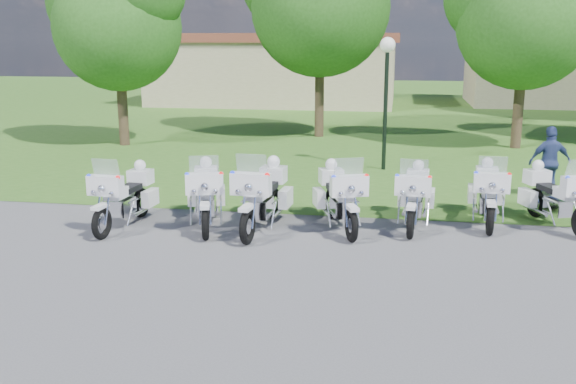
% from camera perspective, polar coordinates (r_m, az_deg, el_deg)
% --- Properties ---
extents(ground, '(100.00, 100.00, 0.00)m').
position_cam_1_polar(ground, '(11.28, 2.22, -6.23)').
color(ground, '#545459').
rests_on(ground, ground).
extents(grass_lawn, '(100.00, 48.00, 0.01)m').
position_cam_1_polar(grass_lawn, '(37.75, 7.73, 7.57)').
color(grass_lawn, '#376720').
rests_on(grass_lawn, ground).
extents(motorcycle_0, '(0.86, 2.31, 1.55)m').
position_cam_1_polar(motorcycle_0, '(13.67, -14.29, -0.30)').
color(motorcycle_0, black).
rests_on(motorcycle_0, ground).
extents(motorcycle_1, '(1.20, 2.35, 1.62)m').
position_cam_1_polar(motorcycle_1, '(13.38, -7.32, -0.15)').
color(motorcycle_1, black).
rests_on(motorcycle_1, ground).
extents(motorcycle_2, '(0.94, 2.53, 1.70)m').
position_cam_1_polar(motorcycle_2, '(13.02, -2.22, -0.28)').
color(motorcycle_2, black).
rests_on(motorcycle_2, ground).
extents(motorcycle_3, '(1.27, 2.29, 1.60)m').
position_cam_1_polar(motorcycle_3, '(13.16, 4.58, -0.34)').
color(motorcycle_3, black).
rests_on(motorcycle_3, ground).
extents(motorcycle_4, '(0.87, 2.29, 1.54)m').
position_cam_1_polar(motorcycle_4, '(13.52, 11.22, -0.30)').
color(motorcycle_4, black).
rests_on(motorcycle_4, ground).
extents(motorcycle_5, '(0.83, 2.31, 1.55)m').
position_cam_1_polar(motorcycle_5, '(14.14, 17.35, -0.04)').
color(motorcycle_5, black).
rests_on(motorcycle_5, ground).
extents(motorcycle_6, '(1.26, 2.19, 1.54)m').
position_cam_1_polar(motorcycle_6, '(14.36, 22.67, -0.29)').
color(motorcycle_6, black).
rests_on(motorcycle_6, ground).
extents(lamp_post, '(0.44, 0.44, 3.85)m').
position_cam_1_polar(lamp_post, '(19.01, 8.77, 10.69)').
color(lamp_post, black).
rests_on(lamp_post, ground).
extents(tree_0, '(5.25, 4.48, 6.99)m').
position_cam_1_polar(tree_0, '(24.13, -15.01, 14.98)').
color(tree_0, '#38281C').
rests_on(tree_0, ground).
extents(tree_2, '(5.48, 4.68, 7.31)m').
position_cam_1_polar(tree_2, '(24.12, 20.33, 15.11)').
color(tree_2, '#38281C').
rests_on(tree_2, ground).
extents(building_west, '(14.56, 8.32, 4.10)m').
position_cam_1_polar(building_west, '(39.27, -1.05, 10.93)').
color(building_west, tan).
rests_on(building_west, ground).
extents(building_east, '(11.44, 7.28, 4.10)m').
position_cam_1_polar(building_east, '(41.70, 23.51, 9.99)').
color(building_east, tan).
rests_on(building_east, ground).
extents(bystander_c, '(1.09, 0.63, 1.75)m').
position_cam_1_polar(bystander_c, '(16.87, 22.24, 2.46)').
color(bystander_c, '#364681').
rests_on(bystander_c, ground).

